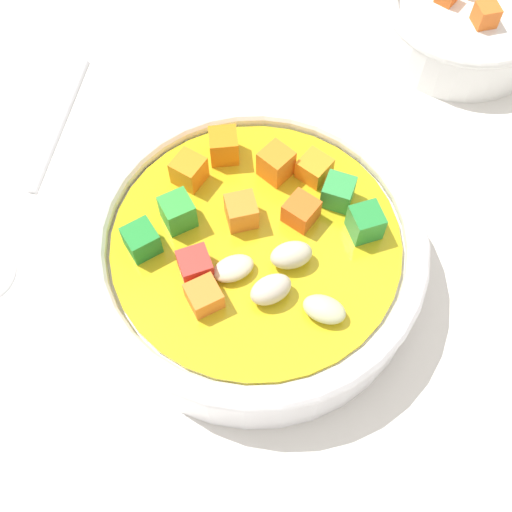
{
  "coord_description": "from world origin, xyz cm",
  "views": [
    {
      "loc": [
        -9.35,
        -16.04,
        37.39
      ],
      "look_at": [
        0.0,
        0.0,
        2.34
      ],
      "focal_mm": 44.36,
      "sensor_mm": 36.0,
      "label": 1
    }
  ],
  "objects": [
    {
      "name": "side_bowl_small",
      "position": [
        24.75,
        9.88,
        2.24
      ],
      "size": [
        13.11,
        13.11,
        5.08
      ],
      "color": "white",
      "rests_on": "ground_plane"
    },
    {
      "name": "soup_bowl_main",
      "position": [
        0.01,
        0.02,
        2.77
      ],
      "size": [
        20.8,
        20.8,
        6.35
      ],
      "color": "white",
      "rests_on": "ground_plane"
    },
    {
      "name": "spoon",
      "position": [
        -10.67,
        13.21,
        0.39
      ],
      "size": [
        14.7,
        17.04,
        0.86
      ],
      "rotation": [
        0.0,
        0.0,
        4.01
      ],
      "color": "silver",
      "rests_on": "ground_plane"
    },
    {
      "name": "ground_plane",
      "position": [
        0.0,
        0.0,
        -1.0
      ],
      "size": [
        140.0,
        140.0,
        2.0
      ],
      "primitive_type": "cube",
      "color": "silver"
    }
  ]
}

